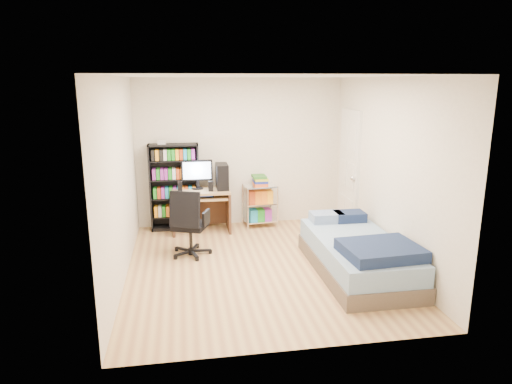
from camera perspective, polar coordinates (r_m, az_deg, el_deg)
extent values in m
cube|color=tan|center=(6.26, 0.48, -9.45)|extent=(3.50, 4.00, 0.04)
cube|color=silver|center=(5.76, 0.53, 14.47)|extent=(3.50, 4.00, 0.04)
cube|color=silver|center=(7.85, -2.04, 4.96)|extent=(3.50, 0.04, 2.50)
cube|color=silver|center=(3.97, 5.52, -3.87)|extent=(3.50, 0.04, 2.50)
cube|color=silver|center=(5.85, -16.85, 1.34)|extent=(0.04, 4.00, 2.50)
cube|color=silver|center=(6.42, 16.28, 2.44)|extent=(0.04, 4.00, 2.50)
cube|color=black|center=(7.71, -10.14, 0.60)|extent=(0.81, 0.27, 1.45)
cube|color=black|center=(7.83, -9.98, -2.94)|extent=(0.76, 0.25, 0.02)
cube|color=#A93C16|center=(7.80, -10.02, -2.23)|extent=(0.70, 0.22, 0.17)
cube|color=black|center=(7.75, -10.08, -0.70)|extent=(0.76, 0.25, 0.02)
cube|color=#1C91C4|center=(7.72, -10.11, 0.03)|extent=(0.70, 0.22, 0.17)
cube|color=black|center=(7.68, -10.18, 1.59)|extent=(0.76, 0.25, 0.02)
cube|color=orange|center=(7.65, -10.21, 2.33)|extent=(0.70, 0.22, 0.17)
cube|color=black|center=(7.62, -10.28, 3.91)|extent=(0.76, 0.25, 0.02)
cube|color=#1E8B20|center=(7.59, -10.31, 4.67)|extent=(0.70, 0.22, 0.17)
cube|color=silver|center=(7.58, -11.75, 6.10)|extent=(0.13, 0.11, 0.06)
cube|color=tan|center=(7.51, -6.93, 0.10)|extent=(0.94, 0.52, 0.04)
cube|color=#37271E|center=(7.59, -10.27, -2.63)|extent=(0.04, 0.52, 0.67)
cube|color=#37271E|center=(7.63, -3.45, -2.35)|extent=(0.04, 0.52, 0.67)
cube|color=#37271E|center=(7.82, -6.94, -1.87)|extent=(0.91, 0.03, 0.61)
cube|color=tan|center=(7.46, -6.88, -0.74)|extent=(0.85, 0.42, 0.02)
cube|color=black|center=(7.43, -6.88, -0.60)|extent=(0.42, 0.14, 0.02)
cube|color=black|center=(7.54, -7.40, 2.71)|extent=(0.51, 0.05, 0.34)
cube|color=#CCE2FF|center=(7.51, -7.39, 2.67)|extent=(0.45, 0.01, 0.28)
cube|color=black|center=(7.53, -4.27, 1.96)|extent=(0.19, 0.40, 0.42)
cube|color=black|center=(7.43, -9.48, 0.66)|extent=(0.08, 0.08, 0.16)
cube|color=black|center=(7.40, -5.68, 0.72)|extent=(0.08, 0.08, 0.16)
cylinder|color=black|center=(6.65, -8.15, -5.73)|extent=(0.05, 0.05, 0.35)
cube|color=black|center=(6.59, -8.20, -4.16)|extent=(0.56, 0.56, 0.07)
cube|color=black|center=(6.32, -8.89, -2.19)|extent=(0.44, 0.27, 0.50)
cube|color=black|center=(6.63, -10.17, -2.97)|extent=(0.13, 0.27, 0.20)
cube|color=black|center=(6.48, -6.26, -3.23)|extent=(0.13, 0.27, 0.20)
cylinder|color=white|center=(7.60, -1.02, -2.20)|extent=(0.02, 0.02, 0.72)
cylinder|color=white|center=(7.74, 2.75, -1.91)|extent=(0.02, 0.02, 0.72)
cylinder|color=white|center=(7.94, -1.68, -1.49)|extent=(0.02, 0.02, 0.72)
cylinder|color=white|center=(8.08, 1.94, -1.23)|extent=(0.02, 0.02, 0.72)
cube|color=white|center=(7.91, 0.50, -3.50)|extent=(0.56, 0.42, 0.02)
cube|color=white|center=(7.82, 0.51, -1.34)|extent=(0.56, 0.42, 0.02)
cube|color=white|center=(7.75, 0.51, 0.80)|extent=(0.56, 0.42, 0.02)
cube|color=#CB4E1D|center=(7.73, 0.51, 1.47)|extent=(0.25, 0.31, 0.16)
cube|color=brown|center=(6.18, 12.45, -8.89)|extent=(1.03, 2.06, 0.21)
cube|color=#7C9DBA|center=(6.09, 12.56, -6.93)|extent=(0.99, 2.02, 0.25)
cube|color=#162345|center=(5.57, 15.31, -7.08)|extent=(0.92, 0.78, 0.14)
cube|color=#9DBDDE|center=(6.71, 8.83, -3.10)|extent=(0.46, 0.31, 0.13)
cube|color=#162345|center=(6.81, 11.60, -2.99)|extent=(0.43, 0.31, 0.13)
cube|color=#452C16|center=(6.01, 12.81, -5.92)|extent=(0.29, 0.23, 0.02)
cube|color=silver|center=(7.66, 11.55, 2.58)|extent=(0.05, 0.80, 2.00)
sphere|color=silver|center=(7.36, 12.01, 1.71)|extent=(0.08, 0.08, 0.08)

